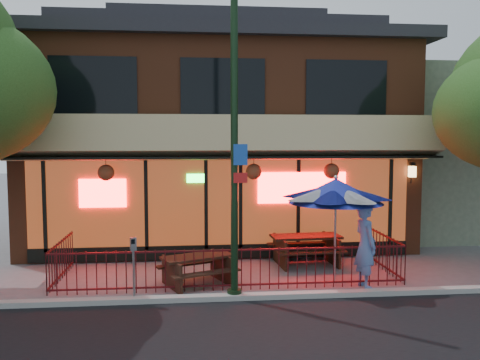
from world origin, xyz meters
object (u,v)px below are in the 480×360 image
Objects in this scene: street_light at (234,157)px; parking_meter_near at (134,258)px; picnic_table_left at (197,266)px; pedestrian at (365,245)px; picnic_table_right at (306,245)px; patio_umbrella at (336,191)px.

street_light is 4.94× the size of parking_meter_near.
picnic_table_left is (-0.80, 1.10, -2.67)m from street_light.
parking_meter_near is at bearing -141.74° from picnic_table_left.
parking_meter_near is at bearing 87.16° from pedestrian.
street_light is 3.47× the size of picnic_table_right.
picnic_table_left is at bearing 38.26° from parking_meter_near.
street_light is 3.85m from pedestrian.
pedestrian is at bearing 9.05° from street_light.
parking_meter_near is (-4.46, -2.80, 0.42)m from picnic_table_right.
picnic_table_right is 1.42× the size of parking_meter_near.
picnic_table_right is 0.76× the size of patio_umbrella.
pedestrian reaches higher than picnic_table_right.
parking_meter_near is at bearing -147.89° from picnic_table_right.
street_light is at bearing 90.87° from pedestrian.
street_light reaches higher than parking_meter_near.
patio_umbrella is at bearing 23.01° from street_light.
patio_umbrella is (0.33, -1.70, 1.72)m from picnic_table_right.
picnic_table_left is 0.78× the size of patio_umbrella.
pedestrian is (3.16, 0.50, -2.13)m from street_light.
patio_umbrella is 1.87× the size of parking_meter_near.
pedestrian is (0.56, -0.60, -1.24)m from patio_umbrella.
picnic_table_right is 1.00× the size of pedestrian.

